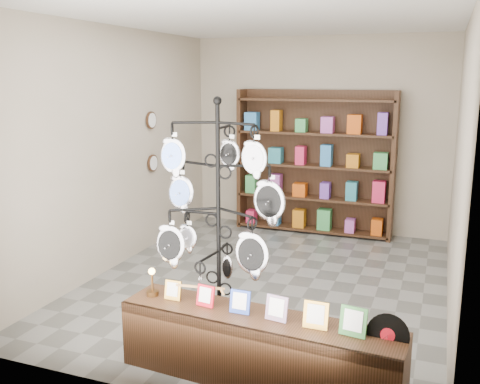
# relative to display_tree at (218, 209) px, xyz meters

# --- Properties ---
(ground) EXTENTS (5.00, 5.00, 0.00)m
(ground) POSITION_rel_display_tree_xyz_m (-0.09, 1.66, -1.29)
(ground) COLOR slate
(ground) RESTS_ON ground
(room_envelope) EXTENTS (5.00, 5.00, 5.00)m
(room_envelope) POSITION_rel_display_tree_xyz_m (-0.09, 1.66, 0.56)
(room_envelope) COLOR #AF9F8D
(room_envelope) RESTS_ON ground
(display_tree) EXTENTS (1.14, 0.99, 2.23)m
(display_tree) POSITION_rel_display_tree_xyz_m (0.00, 0.00, 0.00)
(display_tree) COLOR black
(display_tree) RESTS_ON ground
(front_shelf) EXTENTS (2.30, 0.62, 0.80)m
(front_shelf) POSITION_rel_display_tree_xyz_m (0.50, -0.39, -1.01)
(front_shelf) COLOR black
(front_shelf) RESTS_ON ground
(back_shelving) EXTENTS (2.42, 0.36, 2.20)m
(back_shelving) POSITION_rel_display_tree_xyz_m (-0.09, 3.95, -0.26)
(back_shelving) COLOR black
(back_shelving) RESTS_ON ground
(wall_clocks) EXTENTS (0.03, 0.24, 0.84)m
(wall_clocks) POSITION_rel_display_tree_xyz_m (-2.06, 2.46, 0.21)
(wall_clocks) COLOR black
(wall_clocks) RESTS_ON ground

